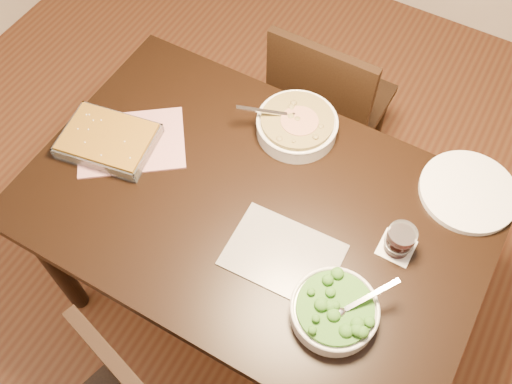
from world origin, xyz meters
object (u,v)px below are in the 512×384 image
Objects in this scene: baking_dish at (108,141)px; wine_tumbler at (400,240)px; table at (254,220)px; stew_bowl at (297,125)px; chair_far at (326,104)px; broccoli_bowl at (334,310)px; dinner_plate at (468,192)px.

baking_dish is 0.96m from wine_tumbler.
stew_bowl reaches higher than table.
chair_far is (-0.49, 0.60, -0.31)m from wine_tumbler.
stew_bowl is 1.11× the size of broccoli_bowl.
stew_bowl reaches higher than wine_tumbler.
wine_tumbler is at bearing 75.01° from broccoli_bowl.
chair_far is (-0.42, 0.88, -0.29)m from broccoli_bowl.
wine_tumbler is 0.31m from dinner_plate.
stew_bowl reaches higher than dinner_plate.
dinner_plate is at bearing 33.21° from table.
baking_dish reaches higher than dinner_plate.
stew_bowl is 0.51m from wine_tumbler.
broccoli_bowl reaches higher than baking_dish.
table is 15.11× the size of wine_tumbler.
wine_tumbler is at bearing -112.96° from dinner_plate.
broccoli_bowl is 2.68× the size of wine_tumbler.
table is 0.46m from wine_tumbler.
baking_dish is 1.09× the size of dinner_plate.
dinner_plate is at bearing 67.04° from wine_tumbler.
stew_bowl is at bearing 126.53° from broccoli_bowl.
stew_bowl is 0.84× the size of baking_dish.
dinner_plate is at bearing 4.78° from stew_bowl.
wine_tumbler is at bearing 129.31° from chair_far.
chair_far is at bearing 94.87° from table.
table is 0.43m from broccoli_bowl.
dinner_plate reaches higher than table.
broccoli_bowl is at bearing -109.13° from dinner_plate.
baking_dish is (-0.50, -0.35, -0.01)m from stew_bowl.
chair_far is (-0.04, 0.37, -0.29)m from stew_bowl.
stew_bowl is at bearing 93.32° from table.
broccoli_bowl reaches higher than dinner_plate.
stew_bowl is 0.47m from chair_far.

